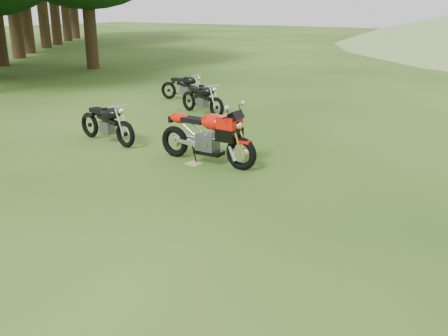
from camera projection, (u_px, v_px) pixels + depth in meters
The scene contains 7 objects.
ground at pixel (198, 215), 7.03m from camera, with size 120.00×120.00×0.00m, color #1D470F.
treeline at pixel (74, 55), 29.37m from camera, with size 28.00×32.00×14.00m, color black, non-canonical shape.
sport_motorcycle at pixel (206, 132), 9.15m from camera, with size 2.00×0.50×1.20m, color red, non-canonical shape.
plywood_board at pixel (194, 164), 9.25m from camera, with size 0.27×0.21×0.02m, color tan.
vintage_moto_a at pixel (106, 121), 10.59m from camera, with size 1.74×0.40×0.92m, color black, non-canonical shape.
vintage_moto_c at pixel (202, 98), 13.34m from camera, with size 1.69×0.39×0.89m, color black, non-canonical shape.
vintage_moto_d at pixel (185, 86), 15.22m from camera, with size 1.67×0.39×0.88m, color black, non-canonical shape.
Camera 1 is at (3.86, -5.21, 2.82)m, focal length 40.00 mm.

